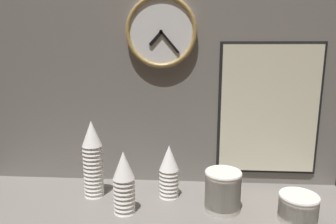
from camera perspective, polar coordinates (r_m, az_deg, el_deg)
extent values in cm
cube|color=slate|center=(121.67, -3.25, -18.57)|extent=(160.00, 56.00, 4.00)
cube|color=slate|center=(131.87, -2.11, 8.68)|extent=(160.00, 3.00, 105.00)
cone|color=white|center=(116.65, -8.30, -16.04)|extent=(8.01, 8.01, 10.43)
cone|color=white|center=(115.90, -8.32, -15.32)|extent=(8.01, 8.01, 10.43)
cone|color=white|center=(115.17, -8.35, -14.58)|extent=(8.01, 8.01, 10.43)
cone|color=white|center=(114.46, -8.37, -13.84)|extent=(8.01, 8.01, 10.43)
cone|color=white|center=(113.76, -8.40, -13.09)|extent=(8.01, 8.01, 10.43)
cone|color=white|center=(113.09, -8.42, -12.32)|extent=(8.01, 8.01, 10.43)
cone|color=white|center=(112.44, -8.45, -11.55)|extent=(8.01, 8.01, 10.43)
cone|color=white|center=(111.81, -8.47, -10.77)|extent=(8.01, 8.01, 10.43)
cone|color=white|center=(111.20, -8.50, -9.98)|extent=(8.01, 8.01, 10.43)
cone|color=white|center=(130.96, -13.90, -13.08)|extent=(8.01, 8.01, 10.43)
cone|color=white|center=(130.29, -13.94, -12.41)|extent=(8.01, 8.01, 10.43)
cone|color=white|center=(129.64, -13.98, -11.75)|extent=(8.01, 8.01, 10.43)
cone|color=white|center=(129.01, -14.01, -11.07)|extent=(8.01, 8.01, 10.43)
cone|color=white|center=(128.40, -14.05, -10.39)|extent=(8.01, 8.01, 10.43)
cone|color=white|center=(127.80, -14.08, -9.70)|extent=(8.01, 8.01, 10.43)
cone|color=white|center=(127.23, -14.12, -9.00)|extent=(8.01, 8.01, 10.43)
cone|color=white|center=(126.67, -14.16, -8.30)|extent=(8.01, 8.01, 10.43)
cone|color=white|center=(126.13, -14.19, -7.60)|extent=(8.01, 8.01, 10.43)
cone|color=white|center=(125.61, -14.23, -6.88)|extent=(8.01, 8.01, 10.43)
cone|color=white|center=(125.11, -14.27, -6.16)|extent=(8.01, 8.01, 10.43)
cone|color=white|center=(124.63, -14.30, -5.44)|extent=(8.01, 8.01, 10.43)
cone|color=white|center=(124.17, -14.34, -4.71)|extent=(8.01, 8.01, 10.43)
cone|color=white|center=(123.73, -14.38, -3.97)|extent=(8.01, 8.01, 10.43)
cone|color=white|center=(126.56, 0.19, -13.62)|extent=(8.01, 8.01, 10.43)
cone|color=white|center=(125.87, 0.19, -12.94)|extent=(8.01, 8.01, 10.43)
cone|color=white|center=(125.20, 0.19, -12.25)|extent=(8.01, 8.01, 10.43)
cone|color=white|center=(124.54, 0.19, -11.55)|extent=(8.01, 8.01, 10.43)
cone|color=white|center=(123.91, 0.19, -10.85)|extent=(8.01, 8.01, 10.43)
cone|color=white|center=(123.29, 0.19, -10.14)|extent=(8.01, 8.01, 10.43)
cone|color=white|center=(122.69, 0.19, -9.42)|extent=(8.01, 8.01, 10.43)
cone|color=white|center=(122.12, 0.19, -8.69)|extent=(8.01, 8.01, 10.43)
cylinder|color=beige|center=(120.21, 10.28, -16.97)|extent=(13.34, 13.34, 3.96)
cylinder|color=beige|center=(119.33, 10.31, -16.17)|extent=(13.34, 13.34, 3.96)
cylinder|color=beige|center=(118.47, 10.35, -15.36)|extent=(13.34, 13.34, 3.96)
cylinder|color=beige|center=(117.64, 10.38, -14.54)|extent=(13.34, 13.34, 3.96)
cylinder|color=beige|center=(116.83, 10.41, -13.70)|extent=(13.34, 13.34, 3.96)
cylinder|color=beige|center=(116.04, 10.45, -12.86)|extent=(13.34, 13.34, 3.96)
cylinder|color=beige|center=(115.28, 10.48, -12.00)|extent=(13.34, 13.34, 3.96)
torus|color=white|center=(114.74, 10.51, -11.36)|extent=(13.70, 13.70, 1.43)
cylinder|color=beige|center=(121.15, 23.44, -17.55)|extent=(13.34, 13.34, 3.96)
cylinder|color=beige|center=(120.28, 23.51, -16.76)|extent=(13.34, 13.34, 3.96)
cylinder|color=beige|center=(119.43, 23.59, -15.96)|extent=(13.34, 13.34, 3.96)
cylinder|color=beige|center=(118.60, 23.66, -15.14)|extent=(13.34, 13.34, 3.96)
torus|color=white|center=(118.01, 23.72, -14.53)|extent=(13.70, 13.70, 1.43)
cylinder|color=white|center=(129.18, -1.30, 15.03)|extent=(29.22, 1.80, 29.22)
torus|color=#AD894C|center=(128.38, -1.33, 15.06)|extent=(30.03, 1.98, 30.03)
cube|color=black|center=(127.99, -2.47, 13.84)|extent=(5.87, 0.60, 6.30)
cube|color=black|center=(127.41, 0.36, 13.14)|extent=(8.11, 0.60, 9.26)
cylinder|color=black|center=(127.89, -1.35, 15.07)|extent=(1.46, 0.60, 1.46)
cube|color=black|center=(136.07, 18.64, 0.42)|extent=(43.46, 0.60, 57.46)
cube|color=#EFEACC|center=(135.67, 18.68, 0.39)|extent=(41.06, 1.20, 55.06)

